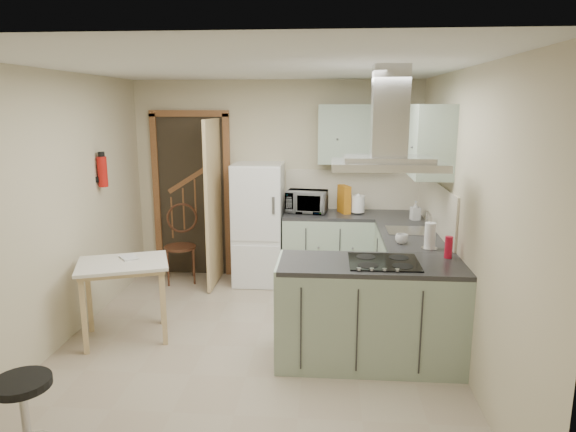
# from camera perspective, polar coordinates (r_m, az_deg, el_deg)

# --- Properties ---
(floor) EXTENTS (4.20, 4.20, 0.00)m
(floor) POSITION_cam_1_polar(r_m,az_deg,el_deg) (4.91, -3.68, -14.33)
(floor) COLOR tan
(floor) RESTS_ON ground
(ceiling) EXTENTS (4.20, 4.20, 0.00)m
(ceiling) POSITION_cam_1_polar(r_m,az_deg,el_deg) (4.40, -4.14, 16.21)
(ceiling) COLOR silver
(ceiling) RESTS_ON back_wall
(back_wall) EXTENTS (3.60, 0.00, 3.60)m
(back_wall) POSITION_cam_1_polar(r_m,az_deg,el_deg) (6.54, -1.24, 3.95)
(back_wall) COLOR #C4B897
(back_wall) RESTS_ON floor
(left_wall) EXTENTS (0.00, 4.20, 4.20)m
(left_wall) POSITION_cam_1_polar(r_m,az_deg,el_deg) (5.07, -24.46, 0.42)
(left_wall) COLOR #C4B897
(left_wall) RESTS_ON floor
(right_wall) EXTENTS (0.00, 4.20, 4.20)m
(right_wall) POSITION_cam_1_polar(r_m,az_deg,el_deg) (4.59, 18.93, -0.28)
(right_wall) COLOR #C4B897
(right_wall) RESTS_ON floor
(doorway) EXTENTS (1.10, 0.12, 2.10)m
(doorway) POSITION_cam_1_polar(r_m,az_deg,el_deg) (6.74, -10.61, 2.27)
(doorway) COLOR brown
(doorway) RESTS_ON floor
(fridge) EXTENTS (0.60, 0.60, 1.50)m
(fridge) POSITION_cam_1_polar(r_m,az_deg,el_deg) (6.37, -3.28, -0.89)
(fridge) COLOR white
(fridge) RESTS_ON floor
(counter_back) EXTENTS (1.08, 0.60, 0.90)m
(counter_back) POSITION_cam_1_polar(r_m,az_deg,el_deg) (6.39, 4.44, -3.64)
(counter_back) COLOR #9EB2A0
(counter_back) RESTS_ON floor
(counter_right) EXTENTS (0.60, 1.95, 0.90)m
(counter_right) POSITION_cam_1_polar(r_m,az_deg,el_deg) (5.80, 12.78, -5.56)
(counter_right) COLOR #9EB2A0
(counter_right) RESTS_ON floor
(splashback) EXTENTS (1.68, 0.02, 0.50)m
(splashback) POSITION_cam_1_polar(r_m,az_deg,el_deg) (6.52, 7.18, 2.94)
(splashback) COLOR beige
(splashback) RESTS_ON counter_back
(wall_cabinet_back) EXTENTS (0.85, 0.35, 0.70)m
(wall_cabinet_back) POSITION_cam_1_polar(r_m,az_deg,el_deg) (6.28, 7.33, 9.01)
(wall_cabinet_back) COLOR #9EB2A0
(wall_cabinet_back) RESTS_ON back_wall
(wall_cabinet_right) EXTENTS (0.35, 0.90, 0.70)m
(wall_cabinet_right) POSITION_cam_1_polar(r_m,az_deg,el_deg) (5.30, 15.27, 8.10)
(wall_cabinet_right) COLOR #9EB2A0
(wall_cabinet_right) RESTS_ON right_wall
(peninsula) EXTENTS (1.55, 0.65, 0.90)m
(peninsula) POSITION_cam_1_polar(r_m,az_deg,el_deg) (4.53, 9.08, -10.55)
(peninsula) COLOR #9EB2A0
(peninsula) RESTS_ON floor
(hob) EXTENTS (0.58, 0.50, 0.01)m
(hob) POSITION_cam_1_polar(r_m,az_deg,el_deg) (4.38, 10.59, -5.04)
(hob) COLOR black
(hob) RESTS_ON peninsula
(extractor_hood) EXTENTS (0.90, 0.55, 0.10)m
(extractor_hood) POSITION_cam_1_polar(r_m,az_deg,el_deg) (4.22, 11.02, 5.58)
(extractor_hood) COLOR silver
(extractor_hood) RESTS_ON ceiling
(sink) EXTENTS (0.45, 0.40, 0.01)m
(sink) POSITION_cam_1_polar(r_m,az_deg,el_deg) (5.51, 13.26, -1.60)
(sink) COLOR silver
(sink) RESTS_ON counter_right
(fire_extinguisher) EXTENTS (0.10, 0.10, 0.32)m
(fire_extinguisher) POSITION_cam_1_polar(r_m,az_deg,el_deg) (5.80, -19.92, 4.65)
(fire_extinguisher) COLOR #B2140F
(fire_extinguisher) RESTS_ON left_wall
(drop_leaf_table) EXTENTS (0.97, 0.85, 0.76)m
(drop_leaf_table) POSITION_cam_1_polar(r_m,az_deg,el_deg) (5.16, -17.64, -8.92)
(drop_leaf_table) COLOR #D9A985
(drop_leaf_table) RESTS_ON floor
(bentwood_chair) EXTENTS (0.50, 0.50, 0.89)m
(bentwood_chair) POSITION_cam_1_polar(r_m,az_deg,el_deg) (6.59, -11.91, -3.42)
(bentwood_chair) COLOR #4D3519
(bentwood_chair) RESTS_ON floor
(stool) EXTENTS (0.43, 0.43, 0.50)m
(stool) POSITION_cam_1_polar(r_m,az_deg,el_deg) (3.92, -27.20, -18.98)
(stool) COLOR black
(stool) RESTS_ON floor
(microwave) EXTENTS (0.53, 0.39, 0.27)m
(microwave) POSITION_cam_1_polar(r_m,az_deg,el_deg) (6.29, 2.09, 1.61)
(microwave) COLOR black
(microwave) RESTS_ON counter_back
(kettle) EXTENTS (0.21, 0.21, 0.24)m
(kettle) POSITION_cam_1_polar(r_m,az_deg,el_deg) (6.27, 7.78, 1.36)
(kettle) COLOR white
(kettle) RESTS_ON counter_back
(cereal_box) EXTENTS (0.17, 0.24, 0.34)m
(cereal_box) POSITION_cam_1_polar(r_m,az_deg,el_deg) (6.29, 6.25, 1.86)
(cereal_box) COLOR #BF7016
(cereal_box) RESTS_ON counter_back
(soap_bottle) EXTENTS (0.12, 0.12, 0.22)m
(soap_bottle) POSITION_cam_1_polar(r_m,az_deg,el_deg) (6.06, 13.97, 0.59)
(soap_bottle) COLOR #A09EAA
(soap_bottle) RESTS_ON counter_right
(paper_towel) EXTENTS (0.13, 0.13, 0.25)m
(paper_towel) POSITION_cam_1_polar(r_m,az_deg,el_deg) (4.86, 15.50, -2.10)
(paper_towel) COLOR white
(paper_towel) RESTS_ON counter_right
(cup) EXTENTS (0.16, 0.16, 0.09)m
(cup) POSITION_cam_1_polar(r_m,az_deg,el_deg) (4.99, 12.51, -2.51)
(cup) COLOR silver
(cup) RESTS_ON counter_right
(red_bottle) EXTENTS (0.07, 0.07, 0.19)m
(red_bottle) POSITION_cam_1_polar(r_m,az_deg,el_deg) (4.63, 17.41, -3.33)
(red_bottle) COLOR red
(red_bottle) RESTS_ON peninsula
(book) EXTENTS (0.23, 0.24, 0.09)m
(book) POSITION_cam_1_polar(r_m,az_deg,el_deg) (5.12, -18.04, -4.15)
(book) COLOR #95313F
(book) RESTS_ON drop_leaf_table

